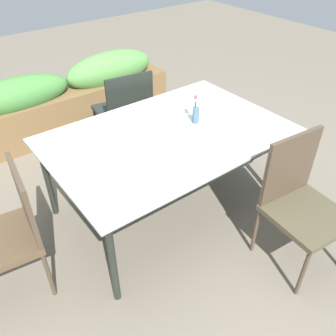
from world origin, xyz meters
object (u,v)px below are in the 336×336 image
object	(u,v)px
chair_near_right	(300,198)
flower_vase	(196,111)
dining_table	(168,139)
chair_end_left	(9,229)
chair_far_side	(125,108)
planter_box	(71,99)

from	to	relation	value
chair_near_right	flower_vase	bearing A→B (deg)	-75.97
dining_table	chair_end_left	distance (m)	1.26
chair_end_left	chair_far_side	distance (m)	1.72
chair_near_right	flower_vase	world-z (taller)	flower_vase
planter_box	chair_end_left	bearing A→B (deg)	-124.42
flower_vase	dining_table	bearing A→B (deg)	-178.07
chair_near_right	chair_end_left	world-z (taller)	chair_near_right
flower_vase	planter_box	distance (m)	1.82
chair_end_left	dining_table	bearing A→B (deg)	-82.85
flower_vase	chair_end_left	bearing A→B (deg)	-179.28
flower_vase	planter_box	size ratio (longest dim) A/B	0.11
planter_box	dining_table	bearing A→B (deg)	-88.40
chair_far_side	chair_end_left	bearing A→B (deg)	-138.58
dining_table	chair_end_left	xyz separation A→B (m)	(-1.25, -0.01, -0.18)
dining_table	chair_near_right	size ratio (longest dim) A/B	1.88
chair_far_side	flower_vase	world-z (taller)	flower_vase
chair_far_side	planter_box	bearing A→B (deg)	114.18
chair_end_left	chair_far_side	xyz separation A→B (m)	(1.44, 0.95, -0.01)
dining_table	chair_far_side	world-z (taller)	chair_far_side
chair_far_side	planter_box	xyz separation A→B (m)	(-0.23, 0.80, -0.13)
dining_table	chair_near_right	bearing A→B (deg)	-66.17
chair_far_side	flower_vase	distance (m)	1.00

